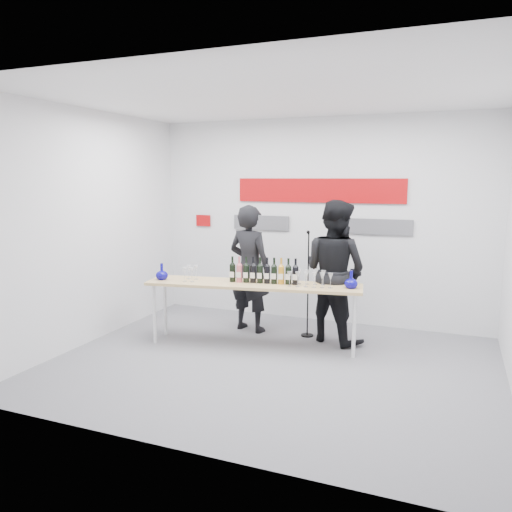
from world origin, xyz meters
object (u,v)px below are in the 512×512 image
(presenter_left, at_px, (250,268))
(presenter_right, at_px, (335,271))
(mic_stand, at_px, (308,304))
(tasting_table, at_px, (253,288))

(presenter_left, bearing_deg, presenter_right, -167.64)
(presenter_left, relative_size, presenter_right, 0.95)
(presenter_right, bearing_deg, mic_stand, 19.75)
(tasting_table, height_order, mic_stand, mic_stand)
(tasting_table, bearing_deg, mic_stand, 39.44)
(presenter_right, distance_m, mic_stand, 0.61)
(presenter_right, height_order, mic_stand, presenter_right)
(tasting_table, distance_m, mic_stand, 0.88)
(tasting_table, relative_size, mic_stand, 1.92)
(presenter_left, distance_m, presenter_right, 1.20)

